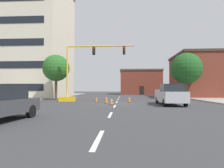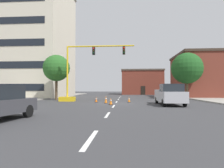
% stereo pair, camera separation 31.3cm
% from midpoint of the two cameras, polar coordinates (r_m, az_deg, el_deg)
% --- Properties ---
extents(ground_plane, '(160.00, 160.00, 0.00)m').
position_cam_midpoint_polar(ground_plane, '(19.99, 0.73, -5.85)').
color(ground_plane, '#38383A').
extents(sidewalk_left, '(6.00, 56.00, 0.14)m').
position_cam_midpoint_polar(sidewalk_left, '(31.42, -23.84, -3.97)').
color(sidewalk_left, '#9E998E').
rests_on(sidewalk_left, ground_plane).
extents(sidewalk_right, '(6.00, 56.00, 0.14)m').
position_cam_midpoint_polar(sidewalk_right, '(30.61, 27.57, -4.00)').
color(sidewalk_right, '#9E998E').
rests_on(sidewalk_right, ground_plane).
extents(lane_stripe_seg_0, '(0.16, 2.40, 0.01)m').
position_cam_midpoint_polar(lane_stripe_seg_0, '(6.18, -5.64, -15.99)').
color(lane_stripe_seg_0, silver).
rests_on(lane_stripe_seg_0, ground_plane).
extents(lane_stripe_seg_1, '(0.16, 2.40, 0.01)m').
position_cam_midpoint_polar(lane_stripe_seg_1, '(11.55, -1.28, -9.13)').
color(lane_stripe_seg_1, silver).
rests_on(lane_stripe_seg_1, ground_plane).
extents(lane_stripe_seg_2, '(0.16, 2.40, 0.01)m').
position_cam_midpoint_polar(lane_stripe_seg_2, '(17.01, 0.25, -6.63)').
color(lane_stripe_seg_2, silver).
rests_on(lane_stripe_seg_2, ground_plane).
extents(lane_stripe_seg_3, '(0.16, 2.40, 0.01)m').
position_cam_midpoint_polar(lane_stripe_seg_3, '(22.48, 1.03, -5.34)').
color(lane_stripe_seg_3, silver).
rests_on(lane_stripe_seg_3, ground_plane).
extents(lane_stripe_seg_4, '(0.16, 2.40, 0.01)m').
position_cam_midpoint_polar(lane_stripe_seg_4, '(27.97, 1.50, -4.56)').
color(lane_stripe_seg_4, silver).
rests_on(lane_stripe_seg_4, ground_plane).
extents(lane_stripe_seg_5, '(0.16, 2.40, 0.01)m').
position_cam_midpoint_polar(lane_stripe_seg_5, '(33.46, 1.82, -4.03)').
color(lane_stripe_seg_5, silver).
rests_on(lane_stripe_seg_5, ground_plane).
extents(lane_stripe_seg_6, '(0.16, 2.40, 0.01)m').
position_cam_midpoint_polar(lane_stripe_seg_6, '(38.95, 2.05, -3.65)').
color(lane_stripe_seg_6, silver).
rests_on(lane_stripe_seg_6, ground_plane).
extents(building_tall_left, '(14.99, 13.57, 21.31)m').
position_cam_midpoint_polar(building_tall_left, '(40.71, -24.00, 11.68)').
color(building_tall_left, beige).
rests_on(building_tall_left, ground_plane).
extents(building_brick_center, '(10.85, 10.08, 6.50)m').
position_cam_midpoint_polar(building_brick_center, '(53.23, 8.17, 0.48)').
color(building_brick_center, brown).
rests_on(building_brick_center, ground_plane).
extents(building_row_right, '(13.55, 10.57, 7.75)m').
position_cam_midpoint_polar(building_row_right, '(39.03, 27.69, 2.21)').
color(building_row_right, brown).
rests_on(building_row_right, ground_plane).
extents(traffic_signal_gantry, '(9.11, 1.20, 6.83)m').
position_cam_midpoint_polar(traffic_signal_gantry, '(23.90, -10.84, 0.30)').
color(traffic_signal_gantry, yellow).
rests_on(traffic_signal_gantry, ground_plane).
extents(tree_right_mid, '(4.62, 4.62, 6.90)m').
position_cam_midpoint_polar(tree_right_mid, '(30.75, 20.91, 4.36)').
color(tree_right_mid, brown).
rests_on(tree_right_mid, ground_plane).
extents(tree_left_near, '(3.66, 3.66, 6.24)m').
position_cam_midpoint_polar(tree_left_near, '(27.70, -16.59, 4.53)').
color(tree_left_near, brown).
rests_on(tree_left_near, ground_plane).
extents(pickup_truck_silver, '(2.02, 5.40, 1.99)m').
position_cam_midpoint_polar(pickup_truck_silver, '(19.19, 16.41, -3.07)').
color(pickup_truck_silver, '#BCBCC1').
rests_on(pickup_truck_silver, ground_plane).
extents(traffic_cone_roadside_a, '(0.36, 0.36, 0.60)m').
position_cam_midpoint_polar(traffic_cone_roadside_a, '(22.11, -5.04, -4.65)').
color(traffic_cone_roadside_a, black).
rests_on(traffic_cone_roadside_a, ground_plane).
extents(traffic_cone_roadside_b, '(0.36, 0.36, 0.79)m').
position_cam_midpoint_polar(traffic_cone_roadside_b, '(20.49, -2.13, -4.66)').
color(traffic_cone_roadside_b, black).
rests_on(traffic_cone_roadside_b, ground_plane).
extents(traffic_cone_roadside_c, '(0.36, 0.36, 0.62)m').
position_cam_midpoint_polar(traffic_cone_roadside_c, '(22.07, 4.77, -4.63)').
color(traffic_cone_roadside_c, black).
rests_on(traffic_cone_roadside_c, ground_plane).
extents(traffic_cone_roadside_d, '(0.36, 0.36, 0.67)m').
position_cam_midpoint_polar(traffic_cone_roadside_d, '(18.60, -0.61, -5.17)').
color(traffic_cone_roadside_d, black).
rests_on(traffic_cone_roadside_d, ground_plane).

